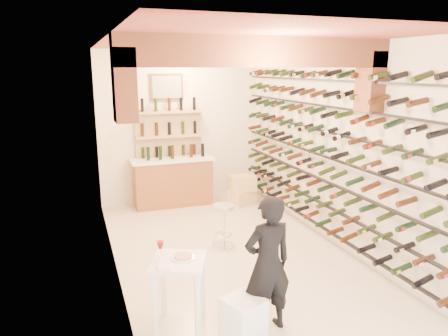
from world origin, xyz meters
name	(u,v)px	position (x,y,z in m)	size (l,w,h in m)	color
ground	(230,252)	(0.00, 0.00, 0.00)	(6.00, 6.00, 0.00)	beige
room_shell	(238,111)	(0.00, -0.26, 2.25)	(3.52, 6.02, 3.21)	silver
wine_rack	(319,150)	(1.53, 0.00, 1.55)	(0.32, 5.70, 2.56)	black
back_counter	(173,180)	(-0.30, 2.65, 0.53)	(1.70, 0.62, 1.29)	brown
back_shelving	(169,149)	(-0.30, 2.89, 1.17)	(1.40, 0.31, 2.73)	tan
tasting_table	(179,272)	(-1.23, -1.67, 0.67)	(0.74, 0.74, 0.99)	white
white_stool	(243,319)	(-0.65, -2.11, 0.24)	(0.38, 0.38, 0.48)	white
person	(268,264)	(-0.33, -2.01, 0.77)	(0.56, 0.37, 1.55)	black
chrome_barstool	(223,223)	(-0.03, 0.26, 0.41)	(0.36, 0.36, 0.70)	silver
crate_lower	(242,197)	(1.10, 2.20, 0.16)	(0.52, 0.36, 0.31)	#DDBC79
crate_upper	(242,183)	(1.10, 2.20, 0.47)	(0.54, 0.37, 0.31)	#DDBC79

